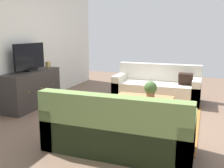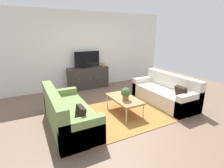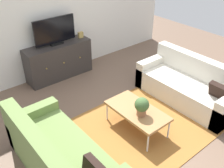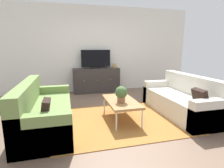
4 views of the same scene
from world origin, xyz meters
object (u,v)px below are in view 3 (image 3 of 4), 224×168
at_px(couch_right_side, 189,86).
at_px(coffee_table, 137,111).
at_px(mantel_clock, 81,35).
at_px(flat_screen_tv, 55,31).
at_px(tv_console, 59,61).
at_px(potted_plant, 142,106).
at_px(couch_left_side, 58,159).

distance_m(couch_right_side, coffee_table, 1.41).
bearing_deg(mantel_clock, couch_right_side, -69.55).
height_order(coffee_table, mantel_clock, mantel_clock).
bearing_deg(flat_screen_tv, tv_console, -90.00).
height_order(coffee_table, potted_plant, potted_plant).
distance_m(coffee_table, flat_screen_tv, 2.49).
xyz_separation_m(tv_console, mantel_clock, (0.61, 0.00, 0.45)).
relative_size(couch_left_side, mantel_clock, 14.94).
bearing_deg(tv_console, potted_plant, -88.99).
xyz_separation_m(couch_right_side, mantel_clock, (-0.89, 2.37, 0.56)).
bearing_deg(couch_right_side, flat_screen_tv, 121.95).
bearing_deg(couch_right_side, mantel_clock, 110.45).
height_order(tv_console, mantel_clock, mantel_clock).
bearing_deg(mantel_clock, couch_left_side, -129.86).
relative_size(tv_console, flat_screen_tv, 1.58).
relative_size(couch_right_side, coffee_table, 1.85).
height_order(couch_left_side, tv_console, couch_left_side).
bearing_deg(couch_right_side, coffee_table, -179.90).
distance_m(tv_console, mantel_clock, 0.76).
distance_m(couch_left_side, potted_plant, 1.46).
height_order(potted_plant, flat_screen_tv, flat_screen_tv).
relative_size(couch_left_side, couch_right_side, 1.00).
xyz_separation_m(flat_screen_tv, mantel_clock, (0.61, -0.02, -0.22)).
distance_m(potted_plant, mantel_clock, 2.59).
xyz_separation_m(potted_plant, tv_console, (-0.04, 2.51, -0.19)).
xyz_separation_m(potted_plant, mantel_clock, (0.56, 2.51, 0.26)).
xyz_separation_m(couch_right_side, tv_console, (-1.49, 2.37, 0.11)).
height_order(coffee_table, tv_console, tv_console).
xyz_separation_m(couch_left_side, couch_right_side, (2.87, 0.00, 0.00)).
relative_size(potted_plant, mantel_clock, 2.39).
height_order(couch_left_side, mantel_clock, mantel_clock).
bearing_deg(couch_right_side, potted_plant, -174.67).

